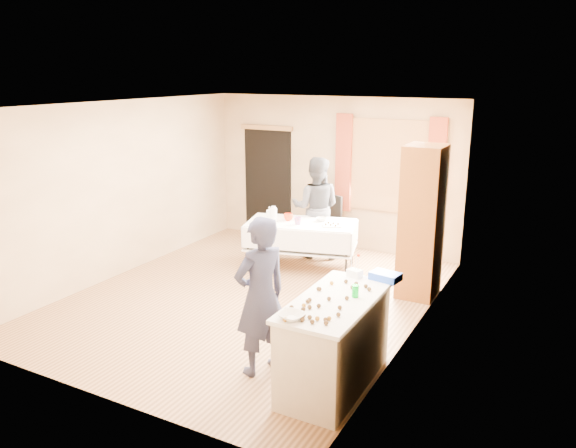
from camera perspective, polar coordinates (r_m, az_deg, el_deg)
The scene contains 29 objects.
floor at distance 7.80m, azimuth -3.79°, elevation -7.50°, with size 4.50×5.50×0.02m, color #9E7047.
ceiling at distance 7.20m, azimuth -4.16°, elevation 12.09°, with size 4.50×5.50×0.02m, color white.
wall_back at distance 9.79m, azimuth 4.64°, elevation 5.22°, with size 4.50×0.02×2.60m, color tan.
wall_front at distance 5.35m, azimuth -19.82°, elevation -4.29°, with size 4.50×0.02×2.60m, color tan.
wall_left at distance 8.78m, azimuth -16.61°, elevation 3.44°, with size 0.02×5.50×2.60m, color tan.
wall_right at distance 6.52m, azimuth 13.15°, elevation -0.33°, with size 0.02×5.50×2.60m, color tan.
window_frame at distance 9.37m, azimuth 10.20°, elevation 5.81°, with size 1.32×0.06×1.52m, color olive.
window_pane at distance 9.36m, azimuth 10.18°, elevation 5.80°, with size 1.20×0.02×1.40m, color white.
curtain_left at distance 9.59m, azimuth 5.66°, elevation 6.19°, with size 0.28×0.06×1.65m, color maroon.
curtain_right at distance 9.12m, azimuth 14.78°, elevation 5.28°, with size 0.28×0.06×1.65m, color maroon.
doorway at distance 10.40m, azimuth -2.06°, elevation 4.17°, with size 0.95×0.04×2.00m, color black.
door_lintel at distance 10.22m, azimuth -2.20°, elevation 9.76°, with size 1.05×0.06×0.08m, color olive.
cabinet at distance 7.76m, azimuth 13.44°, elevation 0.17°, with size 0.50×0.60×2.08m, color brown.
counter at distance 5.61m, azimuth 4.75°, elevation -11.89°, with size 0.69×1.45×0.91m.
party_table at distance 8.75m, azimuth 1.33°, elevation -1.73°, with size 1.84×1.26×0.75m.
chair at distance 9.69m, azimuth 3.92°, elevation -1.04°, with size 0.52×0.52×0.96m.
girl at distance 5.67m, azimuth -2.80°, elevation -7.35°, with size 0.61×0.72×1.66m, color #1E203A.
woman at distance 9.22m, azimuth 2.85°, elevation 1.67°, with size 0.97×0.86×1.67m, color black.
soda_can at distance 5.46m, azimuth 6.86°, elevation -6.78°, with size 0.07×0.07×0.12m, color #029D1B.
mixing_bowl at distance 4.97m, azimuth 0.34°, elevation -9.34°, with size 0.27×0.27×0.06m, color white.
foam_block at distance 5.98m, azimuth 6.78°, elevation -4.98°, with size 0.15×0.10×0.08m, color white.
blue_basket at distance 5.94m, azimuth 9.87°, elevation -5.24°, with size 0.30×0.20×0.08m, color blue.
pitcher at distance 8.66m, azimuth -1.49°, elevation 0.94°, with size 0.11×0.11×0.22m, color silver.
cup_red at distance 8.74m, azimuth 0.04°, elevation 0.71°, with size 0.15×0.15×0.11m, color red.
cup_rainbow at distance 8.52m, azimuth 0.99°, elevation 0.33°, with size 0.15×0.15×0.11m, color red.
small_bowl at distance 8.73m, azimuth 3.42°, elevation 0.47°, with size 0.21×0.21×0.05m, color white.
pastry_tray at distance 8.46m, azimuth 4.48°, elevation -0.16°, with size 0.28×0.20×0.02m, color white.
bottle at distance 8.97m, azimuth -1.90°, elevation 1.26°, with size 0.08×0.08×0.17m, color white.
cake_balls at distance 5.25m, azimuth 3.49°, elevation -8.09°, with size 0.53×1.14×0.04m.
Camera 1 is at (3.83, -6.09, 3.02)m, focal length 35.00 mm.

